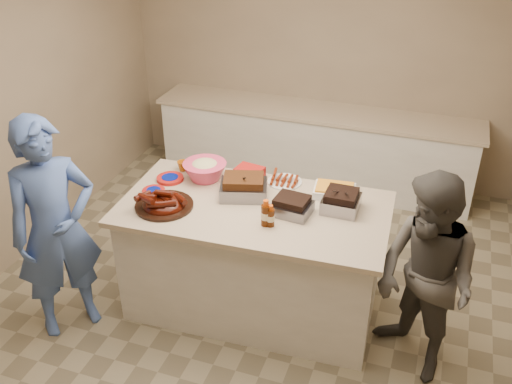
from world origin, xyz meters
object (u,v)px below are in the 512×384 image
(coleslaw_bowl, at_px, (205,179))
(mustard_bottle, at_px, (242,191))
(island, at_px, (254,304))
(rib_platter, at_px, (164,207))
(guest_blue, at_px, (75,320))
(bbq_bottle_b, at_px, (270,226))
(guest_gray, at_px, (410,363))
(plastic_cup, at_px, (183,170))
(roasting_pan, at_px, (340,210))
(bbq_bottle_a, at_px, (266,225))

(coleslaw_bowl, bearing_deg, mustard_bottle, -14.66)
(island, bearing_deg, coleslaw_bowl, 149.25)
(island, distance_m, coleslaw_bowl, 1.14)
(rib_platter, relative_size, guest_blue, 0.25)
(bbq_bottle_b, height_order, guest_gray, bbq_bottle_b)
(coleslaw_bowl, xyz_separation_m, plastic_cup, (-0.24, 0.08, 0.00))
(rib_platter, relative_size, roasting_pan, 1.66)
(rib_platter, xyz_separation_m, coleslaw_bowl, (0.12, 0.51, 0.00))
(roasting_pan, xyz_separation_m, mustard_bottle, (-0.81, 0.02, 0.00))
(island, distance_m, plastic_cup, 1.29)
(mustard_bottle, xyz_separation_m, guest_gray, (1.49, -0.43, -0.97))
(mustard_bottle, xyz_separation_m, plastic_cup, (-0.60, 0.17, 0.00))
(coleslaw_bowl, distance_m, bbq_bottle_a, 0.85)
(bbq_bottle_a, height_order, bbq_bottle_b, bbq_bottle_a)
(island, xyz_separation_m, guest_blue, (-1.32, -0.67, 0.00))
(guest_blue, height_order, guest_gray, guest_gray)
(roasting_pan, xyz_separation_m, coleslaw_bowl, (-1.16, 0.11, 0.00))
(rib_platter, distance_m, bbq_bottle_b, 0.85)
(guest_gray, bearing_deg, plastic_cup, -152.79)
(mustard_bottle, distance_m, plastic_cup, 0.62)
(guest_blue, bearing_deg, coleslaw_bowl, -1.31)
(roasting_pan, bearing_deg, plastic_cup, 172.77)
(bbq_bottle_a, bearing_deg, rib_platter, -178.90)
(coleslaw_bowl, xyz_separation_m, mustard_bottle, (0.36, -0.09, 0.00))
(bbq_bottle_a, distance_m, guest_gray, 1.51)
(island, bearing_deg, rib_platter, -163.01)
(coleslaw_bowl, bearing_deg, rib_platter, -102.93)
(bbq_bottle_b, bearing_deg, bbq_bottle_a, 179.21)
(coleslaw_bowl, relative_size, guest_blue, 0.20)
(plastic_cup, relative_size, guest_gray, 0.06)
(plastic_cup, distance_m, guest_gray, 2.38)
(rib_platter, xyz_separation_m, mustard_bottle, (0.47, 0.42, 0.00))
(bbq_bottle_b, height_order, guest_blue, bbq_bottle_b)
(rib_platter, relative_size, mustard_bottle, 3.57)
(roasting_pan, distance_m, guest_blue, 2.35)
(island, xyz_separation_m, rib_platter, (-0.65, -0.23, 0.97))
(roasting_pan, xyz_separation_m, bbq_bottle_b, (-0.43, -0.38, 0.00))
(roasting_pan, xyz_separation_m, bbq_bottle_a, (-0.47, -0.38, 0.00))
(coleslaw_bowl, relative_size, guest_gray, 0.23)
(coleslaw_bowl, bearing_deg, guest_gray, -15.70)
(island, bearing_deg, bbq_bottle_a, -54.64)
(island, height_order, roasting_pan, roasting_pan)
(island, bearing_deg, bbq_bottle_b, -49.19)
(rib_platter, height_order, plastic_cup, rib_platter)
(rib_platter, relative_size, bbq_bottle_a, 2.17)
(guest_blue, bearing_deg, plastic_cup, 10.15)
(coleslaw_bowl, xyz_separation_m, bbq_bottle_b, (0.73, -0.50, 0.00))
(island, height_order, coleslaw_bowl, coleslaw_bowl)
(rib_platter, bearing_deg, coleslaw_bowl, 77.07)
(rib_platter, height_order, guest_gray, rib_platter)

